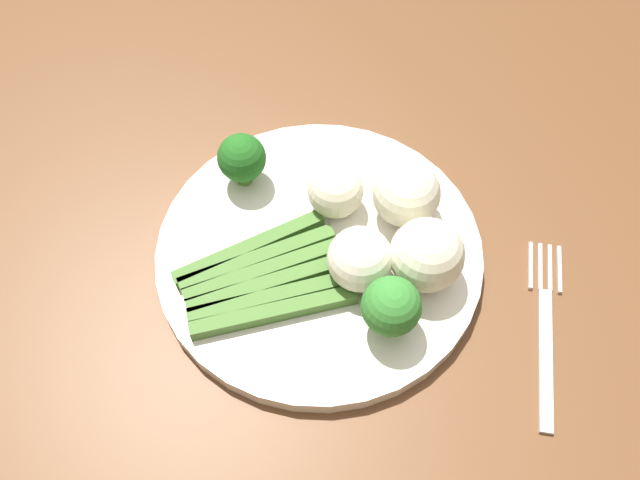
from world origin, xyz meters
TOP-DOWN VIEW (x-y plane):
  - ground_plane at (0.00, 0.00)m, footprint 6.00×6.00m
  - dining_table at (0.00, 0.00)m, footprint 1.12×0.88m
  - plate at (0.02, 0.00)m, footprint 0.27×0.27m
  - asparagus_bundle at (-0.02, -0.04)m, footprint 0.15×0.13m
  - broccoli_left at (-0.06, 0.06)m, footprint 0.04×0.04m
  - broccoli_near_center at (0.08, -0.06)m, footprint 0.05×0.05m
  - cauliflower_front_left at (0.03, 0.04)m, footprint 0.05×0.05m
  - cauliflower_outer_edge at (0.09, 0.05)m, footprint 0.06×0.06m
  - cauliflower_back_right at (0.11, -0.01)m, footprint 0.06×0.06m
  - cauliflower_back at (0.05, -0.02)m, footprint 0.05×0.05m
  - fork at (0.21, -0.04)m, footprint 0.03×0.17m

SIDE VIEW (x-z plane):
  - ground_plane at x=0.00m, z-range -0.02..0.00m
  - dining_table at x=0.00m, z-range 0.25..0.97m
  - fork at x=0.21m, z-range 0.72..0.73m
  - plate at x=0.02m, z-range 0.72..0.74m
  - asparagus_bundle at x=-0.02m, z-range 0.74..0.75m
  - cauliflower_front_left at x=0.03m, z-range 0.74..0.78m
  - cauliflower_back at x=0.05m, z-range 0.74..0.79m
  - cauliflower_outer_edge at x=0.09m, z-range 0.74..0.79m
  - broccoli_left at x=-0.06m, z-range 0.74..0.79m
  - cauliflower_back_right at x=0.11m, z-range 0.74..0.80m
  - broccoli_near_center at x=0.08m, z-range 0.74..0.80m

